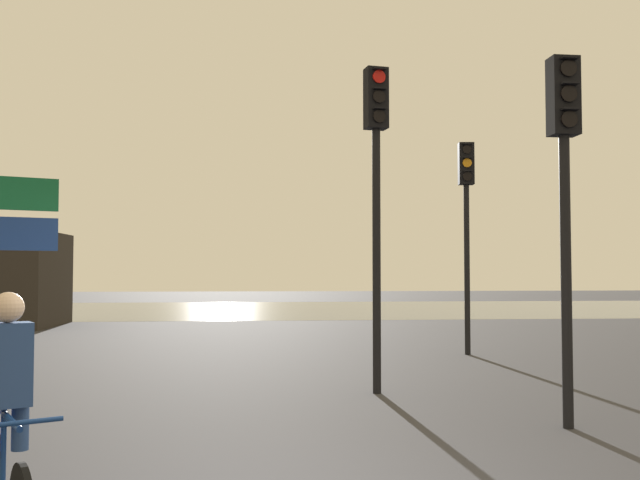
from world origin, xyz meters
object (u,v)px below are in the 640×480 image
at_px(traffic_light_near_right, 565,168).
at_px(cyclist, 6,417).
at_px(traffic_light_far_right, 466,207).
at_px(traffic_light_center, 376,167).

height_order(traffic_light_near_right, cyclist, traffic_light_near_right).
relative_size(traffic_light_far_right, traffic_light_near_right, 1.08).
distance_m(traffic_light_far_right, cyclist, 11.99).
relative_size(traffic_light_center, traffic_light_near_right, 1.13).
bearing_deg(traffic_light_near_right, traffic_light_far_right, -99.68).
height_order(traffic_light_center, traffic_light_near_right, traffic_light_center).
height_order(traffic_light_far_right, cyclist, traffic_light_far_right).
height_order(traffic_light_center, traffic_light_far_right, traffic_light_center).
bearing_deg(traffic_light_center, traffic_light_far_right, -131.03).
distance_m(traffic_light_near_right, cyclist, 6.27).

